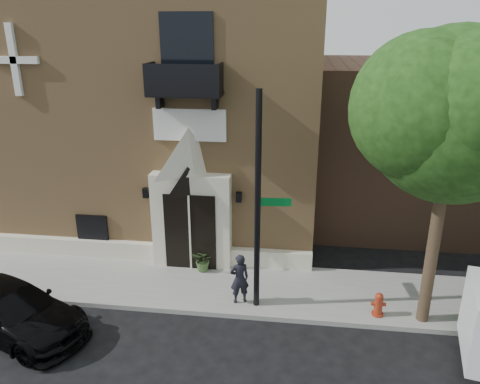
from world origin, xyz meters
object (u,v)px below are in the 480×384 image
object	(u,v)px
pedestrian_near	(239,279)
black_sedan	(12,310)
fire_hydrant	(378,304)
street_sign	(258,205)

from	to	relation	value
pedestrian_near	black_sedan	bearing A→B (deg)	-3.68
black_sedan	pedestrian_near	bearing A→B (deg)	-51.32
black_sedan	fire_hydrant	distance (m)	10.00
street_sign	fire_hydrant	world-z (taller)	street_sign
fire_hydrant	pedestrian_near	bearing A→B (deg)	177.64
street_sign	pedestrian_near	xyz separation A→B (m)	(-0.52, 0.06, -2.36)
black_sedan	street_sign	world-z (taller)	street_sign
street_sign	fire_hydrant	size ratio (longest dim) A/B	8.83
black_sedan	street_sign	xyz separation A→B (m)	(6.42, 1.90, 2.61)
fire_hydrant	pedestrian_near	distance (m)	3.96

